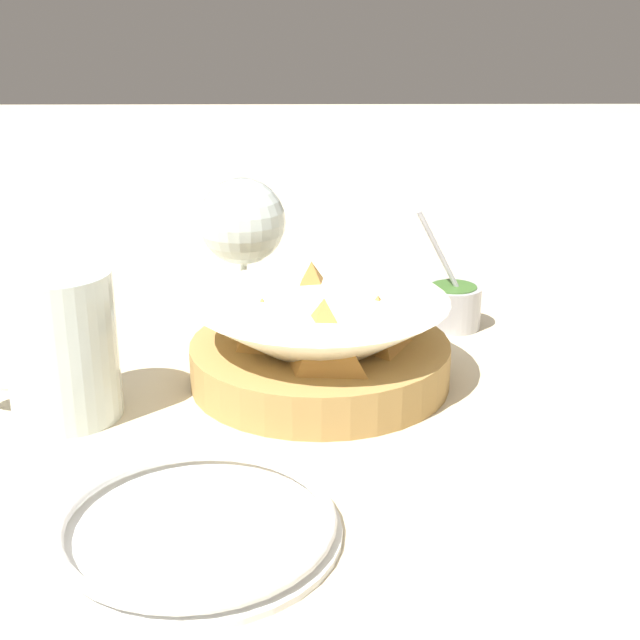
{
  "coord_description": "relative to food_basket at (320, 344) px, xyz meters",
  "views": [
    {
      "loc": [
        0.01,
        0.7,
        0.32
      ],
      "look_at": [
        0.01,
        -0.01,
        0.06
      ],
      "focal_mm": 50.0,
      "sensor_mm": 36.0,
      "label": 1
    }
  ],
  "objects": [
    {
      "name": "ground_plane",
      "position": [
        -0.01,
        0.01,
        -0.04
      ],
      "size": [
        4.0,
        4.0,
        0.0
      ],
      "primitive_type": "plane",
      "color": "beige"
    },
    {
      "name": "food_basket",
      "position": [
        0.0,
        0.0,
        0.0
      ],
      "size": [
        0.22,
        0.22,
        0.09
      ],
      "color": "#B2894C",
      "rests_on": "ground_plane"
    },
    {
      "name": "sauce_cup",
      "position": [
        -0.13,
        -0.13,
        -0.01
      ],
      "size": [
        0.07,
        0.06,
        0.12
      ],
      "color": "#B7B7BC",
      "rests_on": "ground_plane"
    },
    {
      "name": "wine_glass",
      "position": [
        0.08,
        -0.17,
        0.06
      ],
      "size": [
        0.09,
        0.09,
        0.14
      ],
      "color": "silver",
      "rests_on": "ground_plane"
    },
    {
      "name": "beer_mug",
      "position": [
        0.2,
        0.06,
        0.02
      ],
      "size": [
        0.13,
        0.09,
        0.12
      ],
      "color": "silver",
      "rests_on": "ground_plane"
    },
    {
      "name": "side_plate",
      "position": [
        0.08,
        0.23,
        -0.03
      ],
      "size": [
        0.18,
        0.18,
        0.01
      ],
      "color": "white",
      "rests_on": "ground_plane"
    },
    {
      "name": "napkin",
      "position": [
        -0.17,
        0.12,
        -0.03
      ],
      "size": [
        0.12,
        0.08,
        0.01
      ],
      "color": "white",
      "rests_on": "ground_plane"
    }
  ]
}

